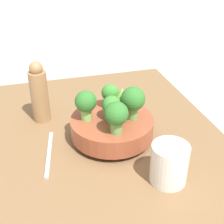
{
  "coord_description": "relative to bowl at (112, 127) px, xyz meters",
  "views": [
    {
      "loc": [
        0.71,
        -0.18,
        0.54
      ],
      "look_at": [
        0.03,
        0.01,
        0.12
      ],
      "focal_mm": 50.0,
      "sensor_mm": 36.0,
      "label": 1
    }
  ],
  "objects": [
    {
      "name": "cup",
      "position": [
        0.19,
        0.08,
        0.01
      ],
      "size": [
        0.08,
        0.08,
        0.1
      ],
      "color": "silver",
      "rests_on": "table"
    },
    {
      "name": "broccoli_floret_right",
      "position": [
        0.07,
        -0.01,
        0.08
      ],
      "size": [
        0.06,
        0.06,
        0.08
      ],
      "color": "#609347",
      "rests_on": "bowl"
    },
    {
      "name": "broccoli_floret_left",
      "position": [
        -0.06,
        0.01,
        0.07
      ],
      "size": [
        0.05,
        0.05,
        0.07
      ],
      "color": "#609347",
      "rests_on": "bowl"
    },
    {
      "name": "fork",
      "position": [
        0.03,
        -0.17,
        -0.03
      ],
      "size": [
        0.19,
        0.04,
        0.01
      ],
      "color": "#B2B2B7",
      "rests_on": "table"
    },
    {
      "name": "ground_plane",
      "position": [
        -0.03,
        -0.01,
        -0.08
      ],
      "size": [
        6.0,
        6.0,
        0.0
      ],
      "primitive_type": "plane",
      "color": "#ADA89E"
    },
    {
      "name": "pepper_mill",
      "position": [
        -0.15,
        -0.18,
        0.05
      ],
      "size": [
        0.05,
        0.05,
        0.19
      ],
      "color": "#997047",
      "rests_on": "table"
    },
    {
      "name": "table",
      "position": [
        -0.03,
        -0.01,
        -0.06
      ],
      "size": [
        0.81,
        0.64,
        0.04
      ],
      "color": "brown",
      "rests_on": "ground_plane"
    },
    {
      "name": "bowl",
      "position": [
        0.0,
        0.0,
        0.0
      ],
      "size": [
        0.22,
        0.22,
        0.06
      ],
      "color": "brown",
      "rests_on": "table"
    },
    {
      "name": "broccoli_floret_center",
      "position": [
        0.0,
        -0.0,
        0.06
      ],
      "size": [
        0.05,
        0.05,
        0.07
      ],
      "color": "#609347",
      "rests_on": "bowl"
    },
    {
      "name": "broccoli_floret_front",
      "position": [
        -0.01,
        -0.07,
        0.08
      ],
      "size": [
        0.06,
        0.06,
        0.08
      ],
      "color": "#7AB256",
      "rests_on": "bowl"
    },
    {
      "name": "romanesco_piece_far",
      "position": [
        -0.03,
        0.04,
        0.07
      ],
      "size": [
        0.05,
        0.05,
        0.07
      ],
      "color": "#6BA34C",
      "rests_on": "bowl"
    },
    {
      "name": "broccoli_floret_back",
      "position": [
        0.01,
        0.05,
        0.08
      ],
      "size": [
        0.06,
        0.06,
        0.09
      ],
      "color": "#609347",
      "rests_on": "bowl"
    }
  ]
}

